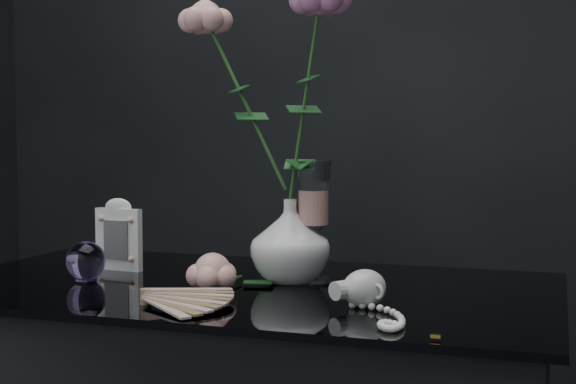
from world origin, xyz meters
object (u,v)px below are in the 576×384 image
(paperweight, at_px, (86,261))
(pearl_jar, at_px, (364,287))
(loose_rose, at_px, (213,272))
(vase, at_px, (290,241))
(picture_frame, at_px, (119,234))
(wine_glass, at_px, (313,221))

(paperweight, distance_m, pearl_jar, 0.51)
(loose_rose, bearing_deg, vase, 64.95)
(picture_frame, distance_m, loose_rose, 0.28)
(paperweight, bearing_deg, picture_frame, 90.72)
(pearl_jar, bearing_deg, loose_rose, -153.77)
(picture_frame, distance_m, paperweight, 0.12)
(vase, height_order, wine_glass, wine_glass)
(picture_frame, bearing_deg, vase, 3.96)
(loose_rose, bearing_deg, picture_frame, 165.10)
(wine_glass, relative_size, pearl_jar, 1.02)
(vase, distance_m, paperweight, 0.36)
(wine_glass, bearing_deg, picture_frame, -179.68)
(vase, distance_m, loose_rose, 0.16)
(wine_glass, distance_m, picture_frame, 0.38)
(vase, xyz_separation_m, loose_rose, (-0.09, -0.12, -0.04))
(picture_frame, bearing_deg, wine_glass, 6.32)
(loose_rose, bearing_deg, wine_glass, 58.58)
(wine_glass, relative_size, picture_frame, 1.55)
(wine_glass, height_order, picture_frame, wine_glass)
(vase, height_order, picture_frame, vase)
(picture_frame, height_order, loose_rose, picture_frame)
(paperweight, distance_m, loose_rose, 0.25)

